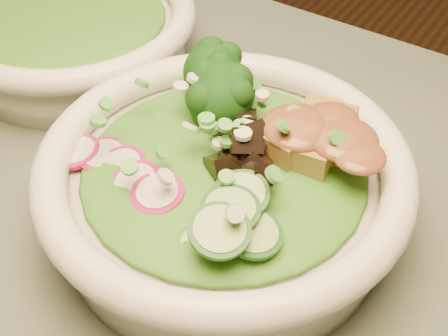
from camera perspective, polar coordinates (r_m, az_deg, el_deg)
The scene contains 11 objects.
salad_bowl at distance 0.52m, azimuth -0.00°, elevation -1.73°, with size 0.31×0.31×0.08m.
side_bowl at distance 0.73m, azimuth -13.64°, elevation 11.97°, with size 0.28×0.28×0.08m.
lettuce_bed at distance 0.50m, azimuth -0.00°, elevation 0.08°, with size 0.23×0.23×0.03m, color #2F6415.
side_lettuce at distance 0.72m, azimuth -13.91°, elevation 13.32°, with size 0.19×0.19×0.02m, color #2F6415.
broccoli_florets at distance 0.54m, azimuth -1.13°, elevation 6.69°, with size 0.09×0.08×0.05m, color black, non-canonical shape.
radish_slices at distance 0.49m, azimuth -8.71°, elevation -0.41°, with size 0.13×0.05×0.02m, color #A40C4F, non-canonical shape.
cucumber_slices at distance 0.44m, azimuth 0.89°, elevation -5.20°, with size 0.08×0.08×0.04m, color #95BD69, non-canonical shape.
mushroom_heap at distance 0.49m, azimuth 1.61°, elevation 1.63°, with size 0.08×0.08×0.05m, color black, non-canonical shape.
tofu_cubes at distance 0.50m, azimuth 8.23°, elevation 1.77°, with size 0.10×0.07×0.04m, color olive, non-canonical shape.
peanut_sauce at distance 0.49m, azimuth 8.41°, elevation 3.06°, with size 0.08×0.06×0.02m, color brown.
scallion_garnish at distance 0.48m, azimuth -0.00°, elevation 2.51°, with size 0.22×0.22×0.03m, color green, non-canonical shape.
Camera 1 is at (0.05, -0.27, 1.16)m, focal length 50.00 mm.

